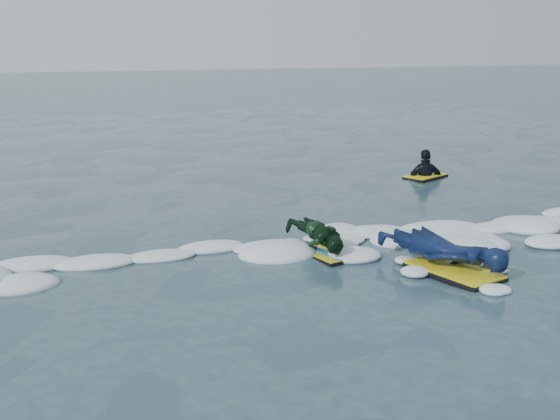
% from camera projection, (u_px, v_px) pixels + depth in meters
% --- Properties ---
extents(ground, '(120.00, 120.00, 0.00)m').
position_uv_depth(ground, '(314.00, 281.00, 8.58)').
color(ground, '#1B2F41').
rests_on(ground, ground).
extents(foam_band, '(12.00, 3.10, 0.30)m').
position_uv_depth(foam_band, '(286.00, 257.00, 9.53)').
color(foam_band, white).
rests_on(foam_band, ground).
extents(prone_woman_unit, '(1.34, 1.91, 0.47)m').
position_uv_depth(prone_woman_unit, '(445.00, 252.00, 8.94)').
color(prone_woman_unit, black).
rests_on(prone_woman_unit, ground).
extents(prone_child_unit, '(0.66, 1.23, 0.45)m').
position_uv_depth(prone_child_unit, '(321.00, 237.00, 9.64)').
color(prone_child_unit, black).
rests_on(prone_child_unit, ground).
extents(waiting_rider_unit, '(1.12, 0.92, 1.47)m').
position_uv_depth(waiting_rider_unit, '(425.00, 183.00, 14.94)').
color(waiting_rider_unit, black).
rests_on(waiting_rider_unit, ground).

